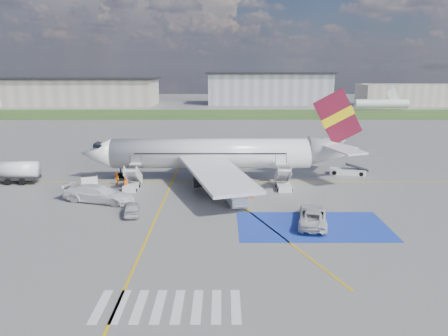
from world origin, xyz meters
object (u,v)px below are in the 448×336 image
at_px(airliner, 222,153).
at_px(fuel_tanker, 6,174).
at_px(gpu_cart, 89,182).
at_px(car_silver_a, 132,208).
at_px(van_white_a, 313,213).
at_px(van_white_b, 98,191).
at_px(belt_loader, 348,172).
at_px(car_silver_b, 235,197).

bearing_deg(airliner, fuel_tanker, -175.06).
bearing_deg(gpu_cart, car_silver_a, -75.76).
xyz_separation_m(van_white_a, van_white_b, (-22.25, 6.83, 0.18)).
height_order(belt_loader, car_silver_b, car_silver_b).
bearing_deg(fuel_tanker, van_white_a, -23.09).
height_order(gpu_cart, car_silver_b, car_silver_b).
distance_m(belt_loader, car_silver_a, 31.42).
bearing_deg(gpu_cart, van_white_b, -85.95).
xyz_separation_m(airliner, car_silver_b, (1.44, -11.20, -2.57)).
bearing_deg(car_silver_b, van_white_b, -14.51).
height_order(airliner, van_white_b, airliner).
relative_size(fuel_tanker, car_silver_b, 1.66).
distance_m(fuel_tanker, belt_loader, 45.23).
height_order(car_silver_a, van_white_a, van_white_a).
bearing_deg(van_white_a, car_silver_b, -28.12).
bearing_deg(car_silver_a, gpu_cart, -64.49).
distance_m(gpu_cart, car_silver_a, 12.49).
bearing_deg(airliner, belt_loader, 7.13).
xyz_separation_m(belt_loader, van_white_b, (-31.02, -12.56, 0.84)).
distance_m(car_silver_a, van_white_b, 6.27).
relative_size(airliner, car_silver_a, 9.23).
bearing_deg(airliner, car_silver_a, -121.72).
xyz_separation_m(fuel_tanker, car_silver_b, (29.01, -8.81, -0.36)).
height_order(belt_loader, van_white_a, van_white_a).
relative_size(car_silver_a, van_white_a, 0.72).
height_order(fuel_tanker, van_white_a, fuel_tanker).
bearing_deg(belt_loader, car_silver_a, -134.18).
bearing_deg(fuel_tanker, belt_loader, 4.96).
xyz_separation_m(fuel_tanker, van_white_b, (13.97, -8.00, 0.04)).
distance_m(van_white_a, van_white_b, 23.27).
distance_m(belt_loader, van_white_b, 33.47).
bearing_deg(car_silver_b, car_silver_a, 6.99).
height_order(airliner, car_silver_a, airliner).
bearing_deg(car_silver_b, fuel_tanker, -28.31).
height_order(van_white_a, van_white_b, van_white_b).
height_order(fuel_tanker, van_white_b, fuel_tanker).
bearing_deg(van_white_a, airliner, -51.57).
distance_m(airliner, van_white_b, 17.24).
relative_size(belt_loader, car_silver_a, 1.33).
xyz_separation_m(belt_loader, car_silver_a, (-26.51, -16.88, 0.30)).
bearing_deg(gpu_cart, airliner, -5.92).
distance_m(airliner, car_silver_b, 11.58).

